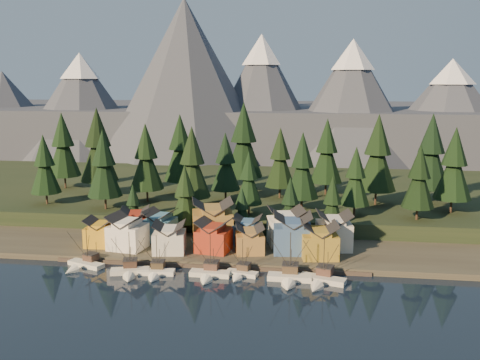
# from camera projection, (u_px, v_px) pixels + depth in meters

# --- Properties ---
(ground) EXTENTS (500.00, 500.00, 0.00)m
(ground) POSITION_uv_depth(u_px,v_px,m) (196.00, 291.00, 119.63)
(ground) COLOR black
(ground) RESTS_ON ground
(shore_strip) EXTENTS (400.00, 50.00, 1.50)m
(shore_strip) POSITION_uv_depth(u_px,v_px,m) (225.00, 237.00, 158.43)
(shore_strip) COLOR #363127
(shore_strip) RESTS_ON ground
(hillside) EXTENTS (420.00, 100.00, 6.00)m
(hillside) POSITION_uv_depth(u_px,v_px,m) (246.00, 194.00, 206.69)
(hillside) COLOR black
(hillside) RESTS_ON ground
(dock) EXTENTS (80.00, 4.00, 1.00)m
(dock) POSITION_uv_depth(u_px,v_px,m) (210.00, 264.00, 135.60)
(dock) COLOR #4E4038
(dock) RESTS_ON ground
(mountain_ridge) EXTENTS (560.00, 190.00, 90.00)m
(mountain_ridge) POSITION_uv_depth(u_px,v_px,m) (265.00, 114.00, 323.30)
(mountain_ridge) COLOR #494E5E
(mountain_ridge) RESTS_ON ground
(boat_0) EXTENTS (10.56, 10.94, 11.01)m
(boat_0) POSITION_uv_depth(u_px,v_px,m) (83.00, 260.00, 134.34)
(boat_0) COLOR silver
(boat_0) RESTS_ON ground
(boat_1) EXTENTS (10.04, 10.57, 11.51)m
(boat_1) POSITION_uv_depth(u_px,v_px,m) (129.00, 266.00, 129.36)
(boat_1) COLOR beige
(boat_1) RESTS_ON ground
(boat_2) EXTENTS (9.06, 9.76, 10.85)m
(boat_2) POSITION_uv_depth(u_px,v_px,m) (156.00, 267.00, 128.81)
(boat_2) COLOR white
(boat_2) RESTS_ON ground
(boat_3) EXTENTS (10.10, 10.95, 11.63)m
(boat_3) POSITION_uv_depth(u_px,v_px,m) (209.00, 269.00, 127.60)
(boat_3) COLOR silver
(boat_3) RESTS_ON ground
(boat_4) EXTENTS (8.41, 8.90, 10.00)m
(boat_4) POSITION_uv_depth(u_px,v_px,m) (241.00, 269.00, 128.25)
(boat_4) COLOR silver
(boat_4) RESTS_ON ground
(boat_5) EXTENTS (10.75, 11.67, 12.84)m
(boat_5) POSITION_uv_depth(u_px,v_px,m) (289.00, 272.00, 124.82)
(boat_5) COLOR silver
(boat_5) RESTS_ON ground
(boat_6) EXTENTS (11.58, 12.05, 12.35)m
(boat_6) POSITION_uv_depth(u_px,v_px,m) (321.00, 274.00, 123.66)
(boat_6) COLOR beige
(boat_6) RESTS_ON ground
(house_front_0) EXTENTS (8.16, 7.75, 7.84)m
(house_front_0) POSITION_uv_depth(u_px,v_px,m) (101.00, 231.00, 146.96)
(house_front_0) COLOR gold
(house_front_0) RESTS_ON shore_strip
(house_front_1) EXTENTS (10.45, 10.15, 9.45)m
(house_front_1) POSITION_uv_depth(u_px,v_px,m) (127.00, 231.00, 144.27)
(house_front_1) COLOR white
(house_front_1) RESTS_ON shore_strip
(house_front_2) EXTENTS (9.36, 9.41, 8.09)m
(house_front_2) POSITION_uv_depth(u_px,v_px,m) (169.00, 237.00, 141.45)
(house_front_2) COLOR silver
(house_front_2) RESTS_ON shore_strip
(house_front_3) EXTENTS (9.71, 9.39, 8.58)m
(house_front_3) POSITION_uv_depth(u_px,v_px,m) (214.00, 235.00, 142.10)
(house_front_3) COLOR maroon
(house_front_3) RESTS_ON shore_strip
(house_front_4) EXTENTS (8.74, 9.18, 7.42)m
(house_front_4) POSITION_uv_depth(u_px,v_px,m) (250.00, 238.00, 141.18)
(house_front_4) COLOR olive
(house_front_4) RESTS_ON shore_strip
(house_front_5) EXTENTS (10.75, 9.94, 10.44)m
(house_front_5) POSITION_uv_depth(u_px,v_px,m) (293.00, 232.00, 141.29)
(house_front_5) COLOR #365481
(house_front_5) RESTS_ON shore_strip
(house_front_6) EXTENTS (10.17, 9.74, 9.06)m
(house_front_6) POSITION_uv_depth(u_px,v_px,m) (320.00, 239.00, 137.23)
(house_front_6) COLOR olive
(house_front_6) RESTS_ON shore_strip
(house_back_0) EXTENTS (9.69, 9.46, 8.74)m
(house_back_0) POSITION_uv_depth(u_px,v_px,m) (136.00, 221.00, 155.26)
(house_back_0) COLOR maroon
(house_back_0) RESTS_ON shore_strip
(house_back_1) EXTENTS (9.14, 9.22, 8.89)m
(house_back_1) POSITION_uv_depth(u_px,v_px,m) (160.00, 225.00, 151.63)
(house_back_1) COLOR teal
(house_back_1) RESTS_ON shore_strip
(house_back_2) EXTENTS (13.28, 12.62, 11.77)m
(house_back_2) POSITION_uv_depth(u_px,v_px,m) (213.00, 219.00, 151.47)
(house_back_2) COLOR olive
(house_back_2) RESTS_ON shore_strip
(house_back_3) EXTENTS (7.97, 7.15, 7.88)m
(house_back_3) POSITION_uv_depth(u_px,v_px,m) (248.00, 229.00, 149.23)
(house_back_3) COLOR #3A5F89
(house_back_3) RESTS_ON shore_strip
(house_back_4) EXTENTS (11.41, 11.14, 10.33)m
(house_back_4) POSITION_uv_depth(u_px,v_px,m) (286.00, 225.00, 148.03)
(house_back_4) COLOR white
(house_back_4) RESTS_ON shore_strip
(house_back_5) EXTENTS (10.08, 10.18, 10.15)m
(house_back_5) POSITION_uv_depth(u_px,v_px,m) (334.00, 230.00, 144.10)
(house_back_5) COLOR silver
(house_back_5) RESTS_ON shore_strip
(tree_hill_0) EXTENTS (9.96, 9.96, 23.20)m
(tree_hill_0) POSITION_uv_depth(u_px,v_px,m) (45.00, 166.00, 175.11)
(tree_hill_0) COLOR #332319
(tree_hill_0) RESTS_ON hillside
(tree_hill_1) EXTENTS (13.41, 13.41, 31.23)m
(tree_hill_1) POSITION_uv_depth(u_px,v_px,m) (98.00, 148.00, 188.26)
(tree_hill_1) COLOR #332319
(tree_hill_1) RESTS_ON hillside
(tree_hill_2) EXTENTS (10.96, 10.96, 25.52)m
(tree_hill_2) POSITION_uv_depth(u_px,v_px,m) (104.00, 166.00, 168.03)
(tree_hill_2) COLOR #332319
(tree_hill_2) RESTS_ON hillside
(tree_hill_3) EXTENTS (11.40, 11.40, 26.56)m
(tree_hill_3) POSITION_uv_depth(u_px,v_px,m) (146.00, 159.00, 178.26)
(tree_hill_3) COLOR #332319
(tree_hill_3) RESTS_ON hillside
(tree_hill_4) EXTENTS (12.33, 12.33, 28.73)m
(tree_hill_4) POSITION_uv_depth(u_px,v_px,m) (180.00, 150.00, 191.57)
(tree_hill_4) COLOR #332319
(tree_hill_4) RESTS_ON hillside
(tree_hill_5) EXTENTS (11.46, 11.46, 26.69)m
(tree_hill_5) POSITION_uv_depth(u_px,v_px,m) (192.00, 165.00, 166.10)
(tree_hill_5) COLOR #332319
(tree_hill_5) RESTS_ON hillside
(tree_hill_6) EXTENTS (10.05, 10.05, 23.40)m
(tree_hill_6) POSITION_uv_depth(u_px,v_px,m) (225.00, 164.00, 179.97)
(tree_hill_6) COLOR #332319
(tree_hill_6) RESTS_ON hillside
(tree_hill_7) EXTENTS (8.37, 8.37, 19.50)m
(tree_hill_7) POSITION_uv_depth(u_px,v_px,m) (249.00, 180.00, 162.47)
(tree_hill_7) COLOR #332319
(tree_hill_7) RESTS_ON hillside
(tree_hill_8) EXTENTS (10.57, 10.57, 24.63)m
(tree_hill_8) POSITION_uv_depth(u_px,v_px,m) (280.00, 160.00, 184.24)
(tree_hill_8) COLOR #332319
(tree_hill_8) RESTS_ON hillside
(tree_hill_9) EXTENTS (10.65, 10.65, 24.82)m
(tree_hill_9) POSITION_uv_depth(u_px,v_px,m) (302.00, 168.00, 166.60)
(tree_hill_9) COLOR #332319
(tree_hill_9) RESTS_ON hillside
(tree_hill_10) EXTENTS (11.75, 11.75, 27.36)m
(tree_hill_10) POSITION_uv_depth(u_px,v_px,m) (327.00, 153.00, 189.61)
(tree_hill_10) COLOR #332319
(tree_hill_10) RESTS_ON hillside
(tree_hill_11) EXTENTS (9.11, 9.11, 21.23)m
(tree_hill_11) POSITION_uv_depth(u_px,v_px,m) (356.00, 178.00, 159.95)
(tree_hill_11) COLOR #332319
(tree_hill_11) RESTS_ON hillside
(tree_hill_12) EXTENTS (12.86, 12.86, 29.96)m
(tree_hill_12) POSITION_uv_depth(u_px,v_px,m) (378.00, 156.00, 173.57)
(tree_hill_12) COLOR #332319
(tree_hill_12) RESTS_ON hillside
(tree_hill_13) EXTENTS (9.59, 9.59, 22.33)m
(tree_hill_13) POSITION_uv_depth(u_px,v_px,m) (419.00, 179.00, 155.48)
(tree_hill_13) COLOR #332319
(tree_hill_13) RESTS_ON hillside
(tree_hill_14) EXTENTS (12.84, 12.84, 29.92)m
(tree_hill_14) POSITION_uv_depth(u_px,v_px,m) (431.00, 154.00, 177.00)
(tree_hill_14) COLOR #332319
(tree_hill_14) RESTS_ON hillside
(tree_hill_15) EXTENTS (14.07, 14.07, 32.77)m
(tree_hill_15) POSITION_uv_depth(u_px,v_px,m) (244.00, 143.00, 195.03)
(tree_hill_15) COLOR #332319
(tree_hill_15) RESTS_ON hillside
(tree_hill_16) EXTENTS (12.35, 12.35, 28.78)m
(tree_hill_16) POSITION_uv_depth(u_px,v_px,m) (63.00, 147.00, 200.66)
(tree_hill_16) COLOR #332319
(tree_hill_16) RESTS_ON hillside
(tree_hill_17) EXTENTS (11.47, 11.47, 26.73)m
(tree_hill_17) POSITION_uv_depth(u_px,v_px,m) (454.00, 166.00, 163.16)
(tree_hill_17) COLOR #332319
(tree_hill_17) RESTS_ON hillside
(tree_shore_0) EXTENTS (6.24, 6.24, 14.53)m
(tree_shore_0) POSITION_uv_depth(u_px,v_px,m) (133.00, 205.00, 160.58)
(tree_shore_0) COLOR #332319
(tree_shore_0) RESTS_ON shore_strip
(tree_shore_1) EXTENTS (8.91, 8.91, 20.75)m
(tree_shore_1) POSITION_uv_depth(u_px,v_px,m) (185.00, 196.00, 157.80)
(tree_shore_1) COLOR #332319
(tree_shore_1) RESTS_ON shore_strip
(tree_shore_2) EXTENTS (6.12, 6.12, 14.25)m
(tree_shore_2) POSITION_uv_depth(u_px,v_px,m) (242.00, 210.00, 156.18)
(tree_shore_2) COLOR #332319
(tree_shore_2) RESTS_ON shore_strip
(tree_shore_3) EXTENTS (7.64, 7.64, 17.80)m
(tree_shore_3) POSITION_uv_depth(u_px,v_px,m) (290.00, 205.00, 153.95)
(tree_shore_3) COLOR #332319
(tree_shore_3) RESTS_ON shore_strip
(tree_shore_4) EXTENTS (7.97, 7.97, 18.57)m
(tree_shore_4) POSITION_uv_depth(u_px,v_px,m) (332.00, 204.00, 152.26)
(tree_shore_4) COLOR #332319
(tree_shore_4) RESTS_ON shore_strip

